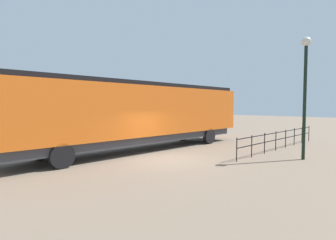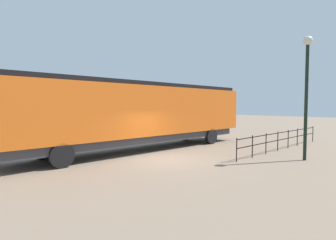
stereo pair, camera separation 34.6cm
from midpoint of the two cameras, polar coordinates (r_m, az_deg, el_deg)
name	(u,v)px [view 1 (the left image)]	position (r m, az deg, el deg)	size (l,w,h in m)	color
ground_plane	(167,160)	(13.54, -0.94, -8.58)	(120.00, 120.00, 0.00)	#84705B
locomotive	(146,112)	(16.50, -5.43, 1.62)	(2.87, 16.72, 4.12)	orange
lamp_post	(305,79)	(15.00, 26.92, 7.95)	(0.46, 0.46, 6.17)	black
platform_fence	(281,137)	(18.08, 22.69, -3.44)	(0.05, 10.65, 1.18)	black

